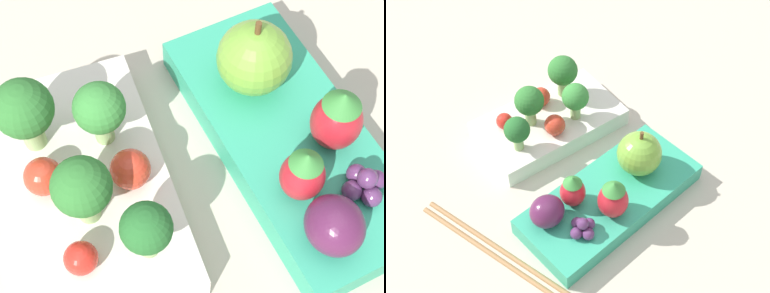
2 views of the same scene
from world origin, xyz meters
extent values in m
plane|color=#BCB29E|center=(0.00, 0.00, 0.00)|extent=(4.00, 4.00, 0.00)
cube|color=silver|center=(0.01, 0.07, 0.01)|extent=(0.19, 0.12, 0.03)
cube|color=#33A87F|center=(-0.01, -0.07, 0.01)|extent=(0.22, 0.10, 0.02)
cylinder|color=#93B770|center=(-0.01, 0.08, 0.04)|extent=(0.01, 0.01, 0.02)
sphere|color=#2D702D|center=(-0.01, 0.08, 0.06)|extent=(0.04, 0.04, 0.04)
cylinder|color=#93B770|center=(0.04, 0.05, 0.04)|extent=(0.01, 0.01, 0.02)
sphere|color=#388438|center=(0.04, 0.05, 0.06)|extent=(0.03, 0.03, 0.03)
cylinder|color=#93B770|center=(-0.05, 0.05, 0.04)|extent=(0.01, 0.01, 0.02)
sphere|color=#236028|center=(-0.05, 0.05, 0.06)|extent=(0.03, 0.03, 0.03)
cylinder|color=#93B770|center=(0.05, 0.09, 0.04)|extent=(0.01, 0.01, 0.02)
sphere|color=#2D702D|center=(0.05, 0.09, 0.07)|extent=(0.04, 0.04, 0.04)
sphere|color=red|center=(0.00, 0.05, 0.04)|extent=(0.03, 0.03, 0.03)
sphere|color=red|center=(0.02, 0.10, 0.04)|extent=(0.03, 0.03, 0.03)
sphere|color=red|center=(-0.04, 0.10, 0.04)|extent=(0.02, 0.02, 0.02)
sphere|color=#70A838|center=(0.04, -0.06, 0.05)|extent=(0.05, 0.05, 0.05)
cylinder|color=brown|center=(0.04, -0.06, 0.08)|extent=(0.00, 0.00, 0.01)
ellipsoid|color=red|center=(-0.03, -0.09, 0.05)|extent=(0.03, 0.03, 0.04)
cone|color=#388438|center=(-0.03, -0.09, 0.07)|extent=(0.03, 0.03, 0.01)
ellipsoid|color=red|center=(-0.05, -0.05, 0.04)|extent=(0.03, 0.03, 0.04)
cone|color=#388438|center=(-0.05, -0.05, 0.06)|extent=(0.02, 0.02, 0.01)
ellipsoid|color=#511E42|center=(-0.09, -0.05, 0.04)|extent=(0.04, 0.04, 0.04)
sphere|color=#562D5B|center=(-0.06, -0.09, 0.03)|extent=(0.01, 0.01, 0.01)
sphere|color=#562D5B|center=(-0.07, -0.08, 0.03)|extent=(0.01, 0.01, 0.01)
sphere|color=#562D5B|center=(-0.08, -0.09, 0.03)|extent=(0.01, 0.01, 0.01)
sphere|color=#562D5B|center=(-0.07, -0.10, 0.03)|extent=(0.01, 0.01, 0.01)
sphere|color=#562D5B|center=(-0.07, -0.09, 0.04)|extent=(0.01, 0.01, 0.01)
camera|label=1|loc=(-0.19, 0.09, 0.40)|focal=60.00mm
camera|label=2|loc=(-0.28, -0.32, 0.52)|focal=50.00mm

